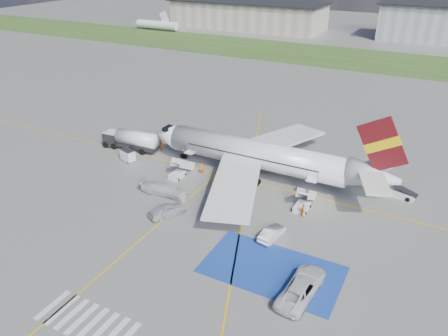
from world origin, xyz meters
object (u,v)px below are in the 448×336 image
(car_silver_b, at_px, (272,233))
(van_white_a, at_px, (302,285))
(fuel_tanker, at_px, (131,141))
(van_white_b, at_px, (165,188))
(belt_loader, at_px, (396,193))
(gpu_cart, at_px, (128,156))
(airliner, at_px, (265,156))
(car_silver_a, at_px, (167,210))

(car_silver_b, relative_size, van_white_a, 0.72)
(fuel_tanker, xyz_separation_m, van_white_b, (13.08, -9.50, -0.35))
(belt_loader, relative_size, van_white_a, 0.92)
(gpu_cart, bearing_deg, car_silver_b, -0.86)
(fuel_tanker, relative_size, van_white_b, 1.86)
(airliner, height_order, van_white_b, airliner)
(gpu_cart, bearing_deg, car_silver_a, -18.98)
(van_white_b, bearing_deg, car_silver_a, -146.94)
(fuel_tanker, bearing_deg, car_silver_a, -43.92)
(van_white_b, bearing_deg, belt_loader, -67.39)
(car_silver_a, xyz_separation_m, van_white_a, (18.88, -5.41, 0.27))
(car_silver_a, height_order, van_white_a, van_white_a)
(airliner, xyz_separation_m, gpu_cart, (-20.67, -4.67, -2.56))
(airliner, height_order, fuel_tanker, airliner)
(van_white_a, bearing_deg, gpu_cart, -20.68)
(car_silver_a, distance_m, car_silver_b, 13.15)
(car_silver_a, bearing_deg, van_white_a, -169.51)
(belt_loader, relative_size, van_white_b, 1.02)
(fuel_tanker, height_order, van_white_b, fuel_tanker)
(airliner, relative_size, van_white_a, 6.40)
(gpu_cart, xyz_separation_m, van_white_b, (10.87, -5.79, 0.19))
(gpu_cart, relative_size, car_silver_a, 0.53)
(van_white_a, bearing_deg, car_silver_a, -11.73)
(van_white_a, bearing_deg, airliner, -54.23)
(car_silver_a, distance_m, van_white_b, 5.19)
(fuel_tanker, distance_m, van_white_b, 16.17)
(gpu_cart, height_order, car_silver_b, gpu_cart)
(airliner, distance_m, fuel_tanker, 23.00)
(belt_loader, distance_m, van_white_a, 24.04)
(airliner, bearing_deg, gpu_cart, -167.26)
(belt_loader, bearing_deg, fuel_tanker, -165.58)
(gpu_cart, relative_size, car_silver_b, 0.61)
(airliner, relative_size, gpu_cart, 14.64)
(car_silver_a, height_order, car_silver_b, car_silver_a)
(fuel_tanker, xyz_separation_m, belt_loader, (40.22, 4.47, -0.98))
(belt_loader, bearing_deg, airliner, -160.49)
(car_silver_b, height_order, van_white_b, van_white_b)
(car_silver_b, distance_m, van_white_b, 16.43)
(car_silver_b, bearing_deg, fuel_tanker, -13.28)
(belt_loader, relative_size, car_silver_b, 1.29)
(car_silver_b, bearing_deg, van_white_a, 138.79)
(van_white_a, bearing_deg, fuel_tanker, -24.16)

